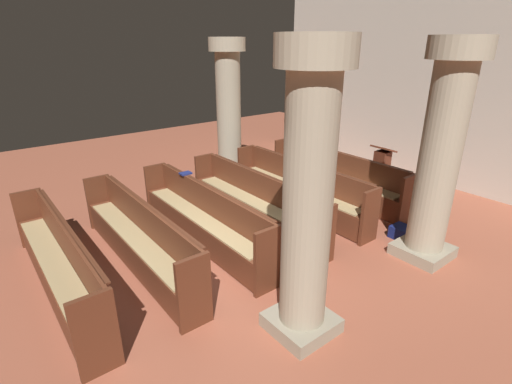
# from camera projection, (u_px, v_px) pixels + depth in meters

# --- Properties ---
(ground_plane) EXTENTS (19.20, 19.20, 0.00)m
(ground_plane) POSITION_uv_depth(u_px,v_px,m) (226.00, 267.00, 5.81)
(ground_plane) COLOR #AD5B42
(back_wall) EXTENTS (10.00, 0.16, 4.50)m
(back_wall) POSITION_uv_depth(u_px,v_px,m) (450.00, 87.00, 8.47)
(back_wall) COLOR beige
(back_wall) RESTS_ON ground
(pew_row_0) EXTENTS (3.50, 0.46, 0.96)m
(pew_row_0) POSITION_uv_depth(u_px,v_px,m) (336.00, 175.00, 8.23)
(pew_row_0) COLOR brown
(pew_row_0) RESTS_ON ground
(pew_row_1) EXTENTS (3.50, 0.46, 0.96)m
(pew_row_1) POSITION_uv_depth(u_px,v_px,m) (299.00, 186.00, 7.59)
(pew_row_1) COLOR brown
(pew_row_1) RESTS_ON ground
(pew_row_2) EXTENTS (3.50, 0.47, 0.96)m
(pew_row_2) POSITION_uv_depth(u_px,v_px,m) (255.00, 199.00, 6.95)
(pew_row_2) COLOR brown
(pew_row_2) RESTS_ON ground
(pew_row_3) EXTENTS (3.50, 0.46, 0.96)m
(pew_row_3) POSITION_uv_depth(u_px,v_px,m) (202.00, 216.00, 6.32)
(pew_row_3) COLOR brown
(pew_row_3) RESTS_ON ground
(pew_row_4) EXTENTS (3.50, 0.46, 0.96)m
(pew_row_4) POSITION_uv_depth(u_px,v_px,m) (138.00, 235.00, 5.68)
(pew_row_4) COLOR brown
(pew_row_4) RESTS_ON ground
(pew_row_5) EXTENTS (3.50, 0.47, 0.96)m
(pew_row_5) POSITION_uv_depth(u_px,v_px,m) (57.00, 260.00, 5.04)
(pew_row_5) COLOR brown
(pew_row_5) RESTS_ON ground
(pillar_aisle_side) EXTENTS (0.83, 0.83, 3.28)m
(pillar_aisle_side) POSITION_uv_depth(u_px,v_px,m) (441.00, 152.00, 5.49)
(pillar_aisle_side) COLOR #9F967E
(pillar_aisle_side) RESTS_ON ground
(pillar_far_side) EXTENTS (0.83, 0.83, 3.28)m
(pillar_far_side) POSITION_uv_depth(u_px,v_px,m) (229.00, 109.00, 8.97)
(pillar_far_side) COLOR #9F967E
(pillar_far_side) RESTS_ON ground
(pillar_aisle_rear) EXTENTS (0.77, 0.77, 3.28)m
(pillar_aisle_rear) POSITION_uv_depth(u_px,v_px,m) (308.00, 197.00, 3.93)
(pillar_aisle_rear) COLOR #9F967E
(pillar_aisle_rear) RESTS_ON ground
(lectern) EXTENTS (0.48, 0.45, 1.08)m
(lectern) POSITION_uv_depth(u_px,v_px,m) (381.00, 173.00, 8.51)
(lectern) COLOR #492215
(lectern) RESTS_ON ground
(hymn_book) EXTENTS (0.15, 0.20, 0.03)m
(hymn_book) POSITION_uv_depth(u_px,v_px,m) (186.00, 173.00, 6.87)
(hymn_book) COLOR navy
(hymn_book) RESTS_ON pew_row_3
(kneeler_box_navy) EXTENTS (0.35, 0.32, 0.21)m
(kneeler_box_navy) POSITION_uv_depth(u_px,v_px,m) (402.00, 232.00, 6.61)
(kneeler_box_navy) COLOR navy
(kneeler_box_navy) RESTS_ON ground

